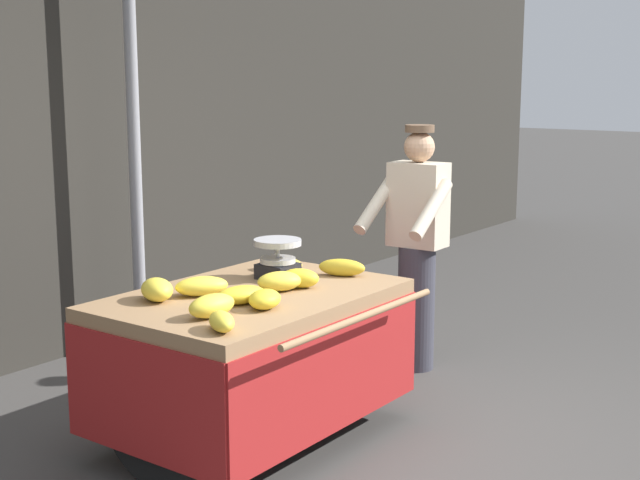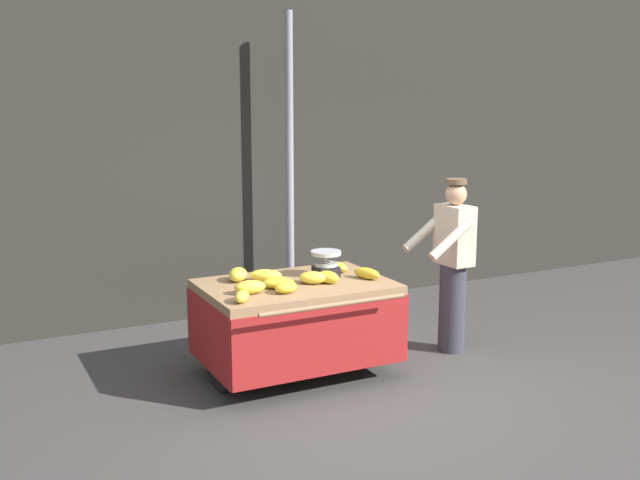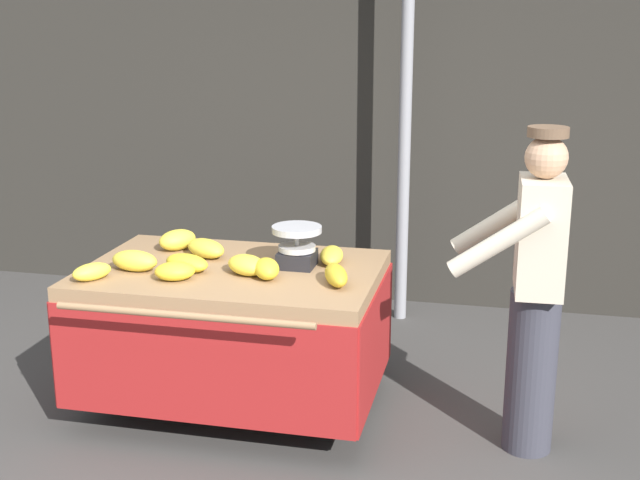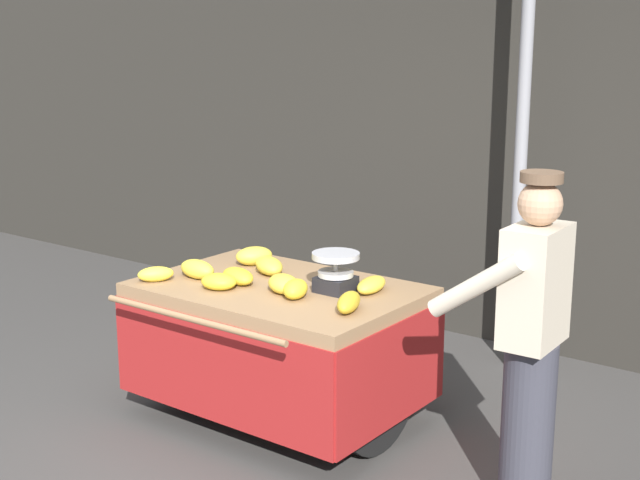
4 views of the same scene
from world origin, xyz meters
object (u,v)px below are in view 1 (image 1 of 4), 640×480
Objects in this scene: banana_bunch_3 at (202,286)px; street_pole at (134,125)px; banana_bunch_9 at (212,306)px; banana_bunch_4 at (281,264)px; banana_bunch_8 at (265,299)px; banana_bunch_6 at (280,281)px; vendor_person at (416,247)px; banana_bunch_1 at (342,267)px; weighing_scale at (278,259)px; banana_bunch_7 at (222,321)px; banana_bunch_0 at (157,290)px; banana_bunch_5 at (241,295)px; banana_bunch_2 at (300,278)px; banana_cart at (252,332)px.

street_pole is at bearing 58.52° from banana_bunch_3.
banana_bunch_3 is at bearing 50.20° from banana_bunch_9.
banana_bunch_9 is (-1.03, -0.39, 0.01)m from banana_bunch_4.
banana_bunch_3 is 0.45m from banana_bunch_8.
vendor_person reaches higher than banana_bunch_6.
banana_bunch_1 is 0.16× the size of vendor_person.
weighing_scale reaches higher than banana_bunch_4.
banana_bunch_8 is 0.30m from banana_bunch_9.
weighing_scale is 0.58m from banana_bunch_3.
banana_bunch_3 is at bearing 51.37° from banana_bunch_7.
street_pole is 11.99× the size of banana_bunch_1.
banana_bunch_1 is at bearing 9.48° from banana_bunch_7.
weighing_scale is at bearing 25.43° from banana_bunch_7.
banana_bunch_9 is (-1.25, -1.91, -0.77)m from street_pole.
weighing_scale is at bearing -13.04° from banana_bunch_0.
banana_bunch_8 is at bearing -90.94° from banana_bunch_3.
banana_bunch_1 is at bearing -43.45° from weighing_scale.
vendor_person is (1.52, 0.01, -0.05)m from banana_bunch_6.
banana_bunch_6 is (0.34, 0.02, 0.01)m from banana_bunch_5.
weighing_scale reaches higher than banana_bunch_1.
banana_bunch_4 is at bearing 51.95° from banana_bunch_2.
banana_bunch_9 is at bearing -98.19° from banana_bunch_0.
banana_bunch_7 is (-0.90, -0.23, -0.01)m from banana_bunch_2.
street_pole is 1.99m from banana_bunch_3.
banana_bunch_5 is (-0.75, -0.33, 0.00)m from banana_bunch_4.
banana_bunch_6 is 1.17× the size of banana_bunch_8.
banana_cart is 7.55× the size of banana_bunch_2.
banana_bunch_1 is 1.12× the size of banana_bunch_6.
banana_bunch_2 is at bearing 16.13° from banana_bunch_8.
banana_cart is 5.74× the size of banana_bunch_3.
banana_bunch_1 reaches higher than banana_bunch_4.
banana_bunch_7 is at bearing -165.41° from banana_bunch_2.
banana_bunch_7 is at bearing -123.47° from street_pole.
banana_bunch_3 is at bearing 172.85° from weighing_scale.
banana_bunch_8 reaches higher than banana_bunch_4.
banana_bunch_0 is at bearing 71.80° from banana_bunch_7.
banana_bunch_4 is 1.02× the size of banana_bunch_5.
banana_bunch_4 is at bearing 37.76° from banana_bunch_6.
weighing_scale is 0.81m from banana_bunch_0.
banana_bunch_3 is at bearing 145.66° from banana_bunch_2.
weighing_scale is 0.97× the size of banana_bunch_3.
banana_bunch_8 reaches higher than banana_bunch_5.
banana_bunch_2 is 0.78× the size of banana_bunch_4.
banana_bunch_2 is 0.76× the size of banana_bunch_3.
banana_bunch_9 is at bearing -160.78° from banana_cart.
banana_bunch_0 is (-0.79, 0.18, -0.06)m from weighing_scale.
banana_bunch_7 is at bearing -167.11° from banana_bunch_8.
banana_cart is 0.71m from banana_bunch_1.
banana_bunch_0 is at bearing 148.02° from banana_bunch_2.
banana_bunch_5 is (-0.47, 0.03, -0.01)m from banana_bunch_2.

